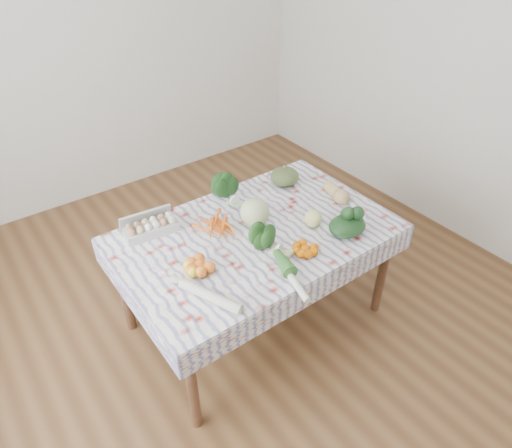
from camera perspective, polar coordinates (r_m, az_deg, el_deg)
name	(u,v)px	position (r m, az deg, el deg)	size (l,w,h in m)	color
ground	(256,317)	(3.29, 0.00, -11.57)	(4.50, 4.50, 0.00)	brown
wall_back	(98,42)	(4.36, -19.14, 20.68)	(4.00, 0.04, 2.80)	silver
dining_table	(256,242)	(2.83, 0.00, -2.31)	(1.60, 1.00, 0.75)	brown
tablecloth	(256,232)	(2.78, 0.00, -1.06)	(1.66, 1.06, 0.01)	white
egg_carton	(151,228)	(2.80, -12.96, -0.49)	(0.32, 0.13, 0.09)	#B9B9B4
carrot_bunch	(216,229)	(2.77, -5.00, -0.57)	(0.23, 0.21, 0.04)	orange
kale_bunch	(230,192)	(3.00, -3.32, 4.03)	(0.18, 0.16, 0.16)	#173C15
kabocha_squash	(285,176)	(3.20, 3.59, 5.95)	(0.20, 0.20, 0.13)	#46572D
cabbage	(255,212)	(2.79, -0.15, 1.53)	(0.18, 0.18, 0.18)	#B5C685
butternut_squash	(337,192)	(3.09, 10.07, 3.96)	(0.10, 0.23, 0.10)	#DAB26D
orange_cluster	(200,265)	(2.50, -7.02, -5.10)	(0.21, 0.21, 0.07)	orange
broccoli	(271,243)	(2.59, 1.86, -2.42)	(0.16, 0.16, 0.12)	#1F4A19
mandarin_cluster	(305,248)	(2.62, 6.18, -3.00)	(0.18, 0.18, 0.05)	orange
grapefruit	(313,219)	(2.81, 7.16, 0.67)	(0.11, 0.11, 0.11)	#E9E880
spinach_bag	(347,226)	(2.79, 11.34, -0.21)	(0.24, 0.20, 0.11)	black
daikon	(210,296)	(2.34, -5.75, -8.93)	(0.06, 0.06, 0.39)	beige
leek	(291,277)	(2.44, 4.44, -6.62)	(0.04, 0.04, 0.38)	silver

